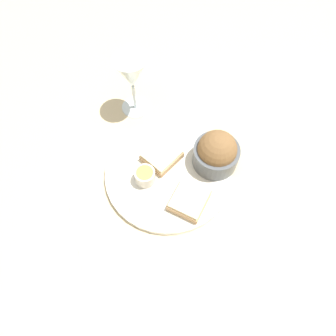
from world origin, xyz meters
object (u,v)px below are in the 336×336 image
sauce_ramekin (145,176)px  cheese_toast_near (189,200)px  cheese_toast_far (162,156)px  salad_bowl (216,152)px  fork (79,241)px  wine_glass (131,75)px

sauce_ramekin → cheese_toast_near: bearing=85.7°
sauce_ramekin → cheese_toast_far: 0.07m
cheese_toast_far → salad_bowl: bearing=111.4°
sauce_ramekin → fork: sauce_ramekin is taller
salad_bowl → fork: 0.36m
fork → sauce_ramekin: bearing=160.6°
salad_bowl → sauce_ramekin: salad_bowl is taller
cheese_toast_far → wine_glass: wine_glass is taller
fork → salad_bowl: bearing=147.5°
salad_bowl → wine_glass: (-0.07, -0.25, 0.06)m
cheese_toast_far → wine_glass: bearing=-131.6°
cheese_toast_far → wine_glass: 0.20m
cheese_toast_near → fork: size_ratio=0.63×
salad_bowl → cheese_toast_far: bearing=-68.6°
cheese_toast_far → fork: size_ratio=0.75×
wine_glass → cheese_toast_near: bearing=50.6°
sauce_ramekin → wine_glass: 0.24m
salad_bowl → cheese_toast_near: bearing=-6.0°
wine_glass → fork: size_ratio=1.29×
salad_bowl → wine_glass: 0.27m
cheese_toast_far → fork: 0.26m
wine_glass → fork: wine_glass is taller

